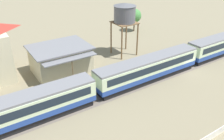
% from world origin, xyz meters
% --- Properties ---
extents(ground_plane, '(600.00, 600.00, 0.00)m').
position_xyz_m(ground_plane, '(0.00, 0.00, 0.00)').
color(ground_plane, '#7A7056').
extents(passenger_train, '(59.66, 3.08, 3.97)m').
position_xyz_m(passenger_train, '(-7.68, 1.43, 2.21)').
color(passenger_train, '#234293').
rests_on(passenger_train, ground_plane).
extents(railway_track, '(121.08, 3.60, 0.04)m').
position_xyz_m(railway_track, '(-1.68, 1.43, 0.01)').
color(railway_track, '#665B51').
rests_on(railway_track, ground_plane).
extents(station_building, '(9.78, 8.93, 4.72)m').
position_xyz_m(station_building, '(-18.63, 11.90, 2.39)').
color(station_building, beige).
rests_on(station_building, ground_plane).
extents(water_tower, '(4.29, 4.29, 10.27)m').
position_xyz_m(water_tower, '(-5.06, 12.20, 8.23)').
color(water_tower, brown).
rests_on(water_tower, ground_plane).
extents(yard_tree_0, '(3.44, 3.44, 5.72)m').
position_xyz_m(yard_tree_0, '(5.76, 22.78, 3.99)').
color(yard_tree_0, '#4C3823').
rests_on(yard_tree_0, ground_plane).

